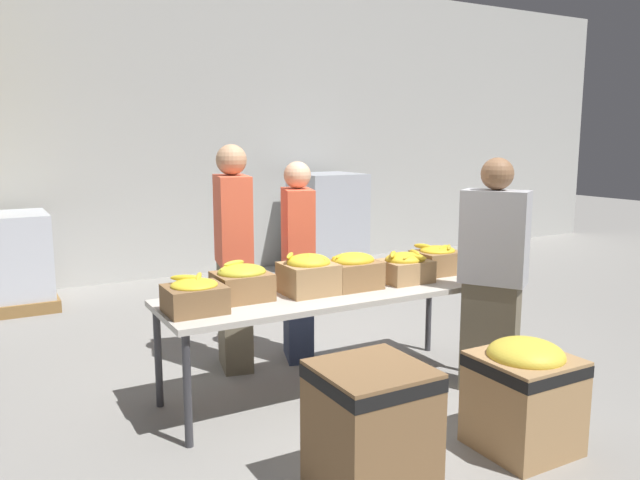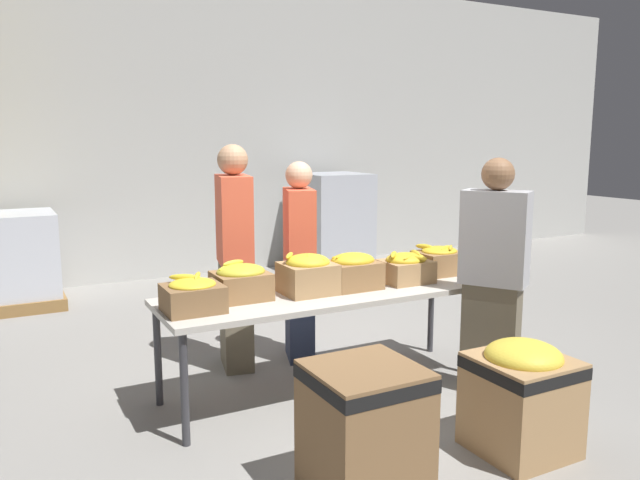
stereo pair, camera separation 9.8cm
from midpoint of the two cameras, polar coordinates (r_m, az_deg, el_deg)
name	(u,v)px [view 2 (the right image)]	position (r m, az deg, el deg)	size (l,w,h in m)	color
ground_plane	(330,390)	(4.72, 1.55, -13.51)	(30.00, 30.00, 0.00)	gray
wall_back	(168,125)	(8.42, -13.37, 10.21)	(16.00, 0.08, 4.00)	#B7B7B2
sorting_table	(330,298)	(4.50, 1.59, -5.30)	(2.47, 0.78, 0.75)	beige
banana_box_0	(193,295)	(4.01, -10.87, -4.94)	(0.36, 0.34, 0.23)	olive
banana_box_1	(241,281)	(4.26, -6.59, -3.75)	(0.36, 0.32, 0.27)	olive
banana_box_2	(308,273)	(4.38, -0.47, -3.07)	(0.36, 0.33, 0.29)	tan
banana_box_3	(353,270)	(4.55, 3.61, -2.77)	(0.36, 0.32, 0.26)	olive
banana_box_4	(406,267)	(4.78, 8.43, -2.45)	(0.37, 0.33, 0.24)	tan
banana_box_5	(439,260)	(5.12, 11.37, -1.77)	(0.36, 0.32, 0.24)	olive
volunteer_0	(299,262)	(5.14, -1.35, -2.07)	(0.35, 0.49, 1.65)	#2D3856
volunteer_1	(493,279)	(4.61, 16.14, -3.42)	(0.44, 0.51, 1.70)	#6B604C
volunteer_2	(235,259)	(4.97, -7.23, -1.72)	(0.34, 0.52, 1.79)	#6B604C
donation_bin_0	(364,429)	(3.29, 4.96, -16.85)	(0.53, 0.53, 0.71)	olive
donation_bin_1	(521,393)	(3.95, 18.64, -13.12)	(0.53, 0.53, 0.68)	tan
pallet_stack_0	(13,261)	(7.54, -25.90, -1.75)	(0.96, 0.96, 1.03)	olive
pallet_stack_1	(334,223)	(8.65, 1.61, 1.56)	(0.93, 0.93, 1.35)	olive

